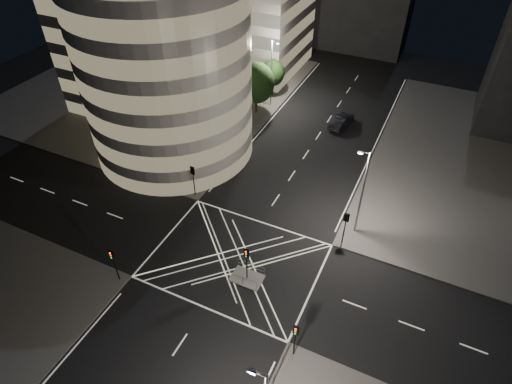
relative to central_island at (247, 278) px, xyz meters
The scene contains 20 objects.
ground 2.50m from the central_island, 143.13° to the left, with size 120.00×120.00×0.00m, color black.
sidewalk_far_left 42.11m from the central_island, 137.41° to the left, with size 42.00×42.00×0.15m, color #53504D.
central_island is the anchor object (origin of this frame).
office_tower_curved 32.93m from the central_island, 138.33° to the left, with size 30.00×29.00×27.20m.
tree_a 16.84m from the central_island, 139.97° to the left, with size 4.47×4.47×6.62m.
tree_b 21.39m from the central_island, 127.15° to the left, with size 5.14×5.14×8.28m.
tree_c 26.10m from the central_island, 119.05° to the left, with size 4.39×4.39×6.81m.
tree_d 31.48m from the central_island, 113.68° to the left, with size 5.22×5.22×7.68m.
tree_e 36.89m from the central_island, 109.92° to the left, with size 3.60×3.60×5.78m.
traffic_signal_fl 13.91m from the central_island, 142.46° to the left, with size 0.55×0.22×4.00m.
traffic_signal_nl 12.36m from the central_island, 153.86° to the right, with size 0.55×0.22×4.00m.
traffic_signal_fr 11.10m from the central_island, 50.67° to the left, with size 0.55×0.22×4.00m.
traffic_signal_nr 9.08m from the central_island, 37.93° to the right, with size 0.55×0.22×4.00m.
traffic_signal_island 2.84m from the central_island, ahead, with size 0.55×0.22×4.00m.
street_lamp_left_near 18.52m from the central_island, 130.27° to the left, with size 1.25×0.25×10.00m.
street_lamp_left_far 33.95m from the central_island, 109.95° to the left, with size 1.25×0.25×10.00m.
street_lamp_right_far 13.98m from the central_island, 54.70° to the left, with size 1.25×0.25×10.00m.
railing_island_south 1.10m from the central_island, 90.00° to the right, with size 2.80×0.06×1.10m, color slate.
railing_island_north 1.10m from the central_island, 90.00° to the left, with size 2.80×0.06×1.10m, color slate.
sedan 30.29m from the central_island, 89.87° to the left, with size 1.79×5.13×1.69m, color black.
Camera 1 is at (13.70, -24.24, 32.48)m, focal length 30.00 mm.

